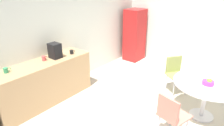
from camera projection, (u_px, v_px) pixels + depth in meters
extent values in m
cube|color=silver|center=(59.00, 33.00, 4.67)|extent=(6.00, 0.10, 2.60)
cube|color=tan|center=(45.00, 82.00, 4.26)|extent=(2.10, 0.60, 0.90)
cube|color=#B21E1E|center=(135.00, 35.00, 6.43)|extent=(0.60, 0.50, 1.61)
cylinder|color=silver|center=(201.00, 115.00, 3.94)|extent=(0.44, 0.44, 0.03)
cylinder|color=silver|center=(204.00, 99.00, 3.80)|extent=(0.08, 0.08, 0.70)
cylinder|color=white|center=(208.00, 83.00, 3.67)|extent=(1.20, 1.20, 0.03)
cylinder|color=silver|center=(186.00, 87.00, 4.58)|extent=(0.02, 0.02, 0.42)
cylinder|color=silver|center=(174.00, 89.00, 4.50)|extent=(0.02, 0.02, 0.42)
cylinder|color=silver|center=(178.00, 80.00, 4.86)|extent=(0.02, 0.02, 0.42)
cylinder|color=silver|center=(166.00, 82.00, 4.78)|extent=(0.02, 0.02, 0.42)
cube|color=#8C934C|center=(177.00, 76.00, 4.59)|extent=(0.59, 0.59, 0.03)
cube|color=#8C934C|center=(174.00, 64.00, 4.68)|extent=(0.33, 0.25, 0.38)
cylinder|color=silver|center=(171.00, 118.00, 3.55)|extent=(0.02, 0.02, 0.42)
cylinder|color=silver|center=(159.00, 125.00, 3.38)|extent=(0.02, 0.02, 0.42)
cube|color=#DB7260|center=(174.00, 115.00, 3.26)|extent=(0.51, 0.51, 0.03)
cube|color=#DB7260|center=(168.00, 109.00, 3.08)|extent=(0.13, 0.38, 0.38)
cylinder|color=#D8338C|center=(208.00, 83.00, 3.59)|extent=(0.20, 0.20, 0.07)
sphere|color=#66B233|center=(209.00, 80.00, 3.58)|extent=(0.07, 0.07, 0.07)
sphere|color=orange|center=(210.00, 81.00, 3.57)|extent=(0.07, 0.07, 0.07)
sphere|color=#66B233|center=(209.00, 81.00, 3.55)|extent=(0.07, 0.07, 0.07)
sphere|color=orange|center=(210.00, 81.00, 3.58)|extent=(0.07, 0.07, 0.07)
cylinder|color=#338C59|center=(6.00, 70.00, 3.63)|extent=(0.08, 0.08, 0.09)
torus|color=#338C59|center=(9.00, 69.00, 3.67)|extent=(0.06, 0.01, 0.06)
cylinder|color=#D84C4C|center=(44.00, 58.00, 4.17)|extent=(0.08, 0.08, 0.09)
torus|color=#D84C4C|center=(46.00, 57.00, 4.21)|extent=(0.06, 0.01, 0.06)
cylinder|color=black|center=(71.00, 52.00, 4.54)|extent=(0.08, 0.08, 0.09)
torus|color=black|center=(73.00, 51.00, 4.58)|extent=(0.06, 0.01, 0.06)
cube|color=black|center=(55.00, 51.00, 4.27)|extent=(0.20, 0.24, 0.32)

